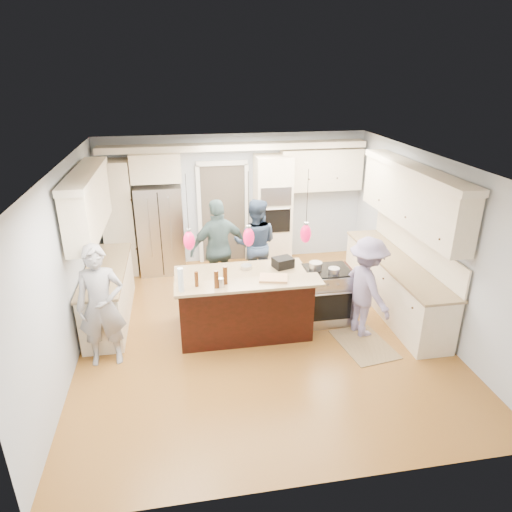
{
  "coord_description": "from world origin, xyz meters",
  "views": [
    {
      "loc": [
        -1.14,
        -6.24,
        3.95
      ],
      "look_at": [
        0.0,
        0.35,
        1.15
      ],
      "focal_mm": 32.0,
      "sensor_mm": 36.0,
      "label": 1
    }
  ],
  "objects_px": {
    "kitchen_island": "(244,302)",
    "island_range": "(327,295)",
    "person_bar_end": "(101,306)",
    "person_far_left": "(256,244)",
    "refrigerator": "(161,229)"
  },
  "relations": [
    {
      "from": "island_range",
      "to": "person_far_left",
      "type": "relative_size",
      "value": 0.53
    },
    {
      "from": "kitchen_island",
      "to": "refrigerator",
      "type": "bearing_deg",
      "value": 116.92
    },
    {
      "from": "person_far_left",
      "to": "person_bar_end",
      "type": "bearing_deg",
      "value": 53.95
    },
    {
      "from": "island_range",
      "to": "person_bar_end",
      "type": "distance_m",
      "value": 3.54
    },
    {
      "from": "person_bar_end",
      "to": "kitchen_island",
      "type": "bearing_deg",
      "value": 11.9
    },
    {
      "from": "kitchen_island",
      "to": "person_far_left",
      "type": "relative_size",
      "value": 1.21
    },
    {
      "from": "refrigerator",
      "to": "island_range",
      "type": "relative_size",
      "value": 1.96
    },
    {
      "from": "island_range",
      "to": "person_bar_end",
      "type": "bearing_deg",
      "value": -170.2
    },
    {
      "from": "person_bar_end",
      "to": "person_far_left",
      "type": "bearing_deg",
      "value": 36.9
    },
    {
      "from": "refrigerator",
      "to": "person_bar_end",
      "type": "bearing_deg",
      "value": -103.64
    },
    {
      "from": "kitchen_island",
      "to": "island_range",
      "type": "distance_m",
      "value": 1.41
    },
    {
      "from": "person_bar_end",
      "to": "refrigerator",
      "type": "bearing_deg",
      "value": 73.99
    },
    {
      "from": "kitchen_island",
      "to": "person_bar_end",
      "type": "xyz_separation_m",
      "value": [
        -2.05,
        -0.52,
        0.41
      ]
    },
    {
      "from": "person_far_left",
      "to": "refrigerator",
      "type": "bearing_deg",
      "value": -15.93
    },
    {
      "from": "refrigerator",
      "to": "person_far_left",
      "type": "relative_size",
      "value": 1.04
    }
  ]
}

